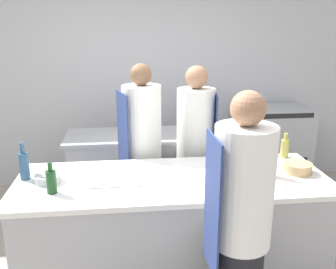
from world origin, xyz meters
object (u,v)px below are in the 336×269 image
object	(u,v)px
chef_at_pass_far	(142,154)
cup	(252,181)
bottle_cooking_oil	(266,161)
bowl_ceramic_blue	(256,160)
bowl_mixing_large	(48,178)
bottle_wine	(51,181)
bottle_olive_oil	(24,165)
bottle_vinegar	(285,148)
chef_at_prep_near	(240,232)
chef_at_stove	(195,152)
oven_range	(270,147)
bowl_prep_small	(298,168)

from	to	relation	value
chef_at_pass_far	cup	size ratio (longest dim) A/B	21.27
bottle_cooking_oil	bowl_ceramic_blue	bearing A→B (deg)	88.74
bowl_mixing_large	chef_at_pass_far	bearing A→B (deg)	42.60
bottle_wine	chef_at_pass_far	bearing A→B (deg)	52.50
bottle_wine	bottle_cooking_oil	xyz separation A→B (m)	(1.62, 0.14, 0.03)
bottle_olive_oil	bottle_vinegar	bearing A→B (deg)	6.44
chef_at_prep_near	bottle_olive_oil	bearing A→B (deg)	58.45
chef_at_stove	bottle_cooking_oil	distance (m)	0.91
oven_range	bottle_wine	xyz separation A→B (m)	(-2.39, -1.94, 0.48)
oven_range	cup	xyz separation A→B (m)	(-0.95, -1.99, 0.43)
bowl_ceramic_blue	cup	bearing A→B (deg)	-112.81
bowl_prep_small	bottle_wine	bearing A→B (deg)	-174.85
chef_at_pass_far	bowl_prep_small	size ratio (longest dim) A/B	7.66
bottle_cooking_oil	cup	world-z (taller)	bottle_cooking_oil
bowl_mixing_large	bowl_ceramic_blue	size ratio (longest dim) A/B	0.91
chef_at_stove	bowl_ceramic_blue	xyz separation A→B (m)	(0.42, -0.55, 0.10)
chef_at_prep_near	bottle_wine	world-z (taller)	chef_at_prep_near
bowl_mixing_large	bowl_prep_small	size ratio (longest dim) A/B	0.88
chef_at_stove	cup	bearing A→B (deg)	21.87
bottle_vinegar	cup	world-z (taller)	bottle_vinegar
chef_at_prep_near	bowl_ceramic_blue	size ratio (longest dim) A/B	7.90
chef_at_prep_near	bottle_wine	bearing A→B (deg)	63.22
bottle_olive_oil	bowl_mixing_large	bearing A→B (deg)	-22.79
chef_at_pass_far	bottle_cooking_oil	xyz separation A→B (m)	(0.94, -0.74, 0.17)
bottle_olive_oil	bowl_ceramic_blue	bearing A→B (deg)	3.06
chef_at_stove	bottle_vinegar	distance (m)	0.85
cup	bottle_wine	bearing A→B (deg)	178.00
bottle_olive_oil	bottle_wine	distance (m)	0.37
bottle_olive_oil	bottle_cooking_oil	size ratio (longest dim) A/B	0.94
bottle_vinegar	bottle_wine	bearing A→B (deg)	-164.87
chef_at_prep_near	chef_at_stove	xyz separation A→B (m)	(0.01, 1.51, -0.02)
oven_range	bottle_vinegar	bearing A→B (deg)	-107.71
chef_at_pass_far	chef_at_stove	bearing A→B (deg)	-101.24
chef_at_prep_near	bowl_ceramic_blue	world-z (taller)	chef_at_prep_near
bottle_olive_oil	bottle_vinegar	world-z (taller)	bottle_olive_oil
chef_at_pass_far	bowl_mixing_large	xyz separation A→B (m)	(-0.74, -0.68, 0.08)
bottle_wine	bowl_prep_small	size ratio (longest dim) A/B	1.03
bottle_olive_oil	bowl_ceramic_blue	size ratio (longest dim) A/B	1.35
chef_at_prep_near	chef_at_pass_far	size ratio (longest dim) A/B	1.00
bottle_cooking_oil	bowl_prep_small	distance (m)	0.30
oven_range	bottle_wine	bearing A→B (deg)	-140.92
oven_range	bowl_mixing_large	size ratio (longest dim) A/B	5.29
oven_range	bottle_cooking_oil	distance (m)	2.02
chef_at_pass_far	bottle_olive_oil	xyz separation A→B (m)	(-0.93, -0.61, 0.16)
chef_at_prep_near	bowl_prep_small	distance (m)	1.03
chef_at_stove	cup	world-z (taller)	chef_at_stove
bottle_olive_oil	bowl_prep_small	distance (m)	2.16
bowl_prep_small	cup	size ratio (longest dim) A/B	2.78
oven_range	chef_at_pass_far	size ratio (longest dim) A/B	0.61
chef_at_prep_near	bottle_olive_oil	world-z (taller)	chef_at_prep_near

